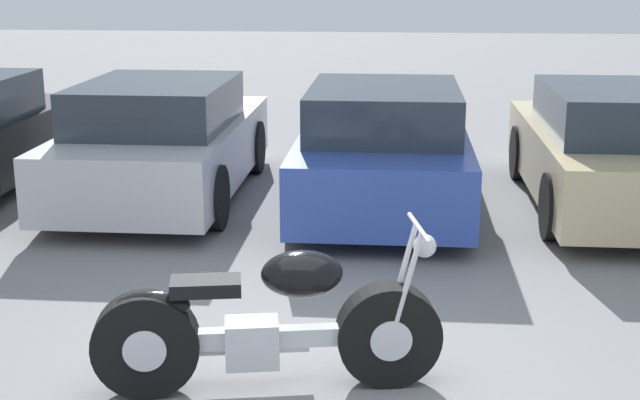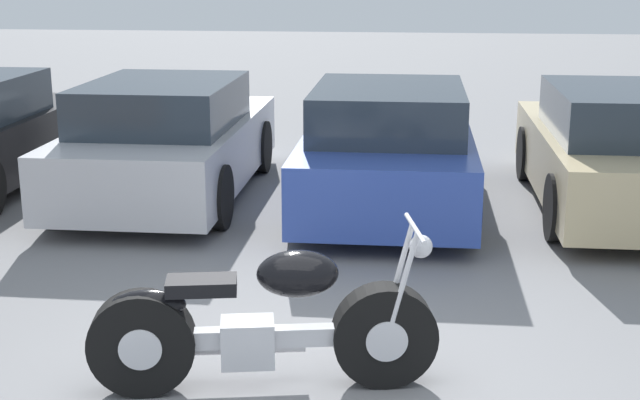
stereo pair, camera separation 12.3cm
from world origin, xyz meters
The scene contains 4 objects.
motorcycle centered at (-0.29, 0.15, 0.44)m, with size 2.23×0.79×1.07m.
parked_car_silver centered at (-2.18, 4.85, 0.66)m, with size 1.89×4.14×1.38m.
parked_car_blue centered at (0.37, 4.68, 0.66)m, with size 1.89×4.14×1.38m.
parked_car_champagne centered at (2.92, 4.80, 0.66)m, with size 1.89×4.14×1.38m.
Camera 1 is at (0.52, -5.06, 2.68)m, focal length 50.00 mm.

